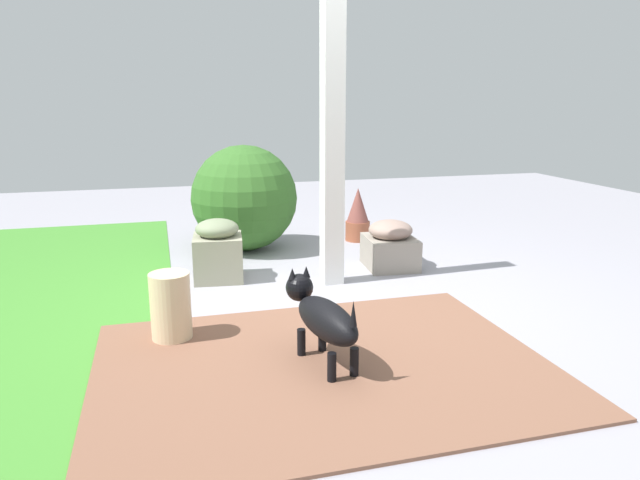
# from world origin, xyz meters

# --- Properties ---
(ground_plane) EXTENTS (12.00, 12.00, 0.00)m
(ground_plane) POSITION_xyz_m (0.00, 0.00, 0.00)
(ground_plane) COLOR #97949E
(brick_path) EXTENTS (1.80, 2.40, 0.02)m
(brick_path) POSITION_xyz_m (-0.99, 0.26, 0.01)
(brick_path) COLOR brown
(brick_path) RESTS_ON ground
(porch_pillar) EXTENTS (0.15, 0.15, 2.21)m
(porch_pillar) POSITION_xyz_m (0.43, -0.21, 1.10)
(porch_pillar) COLOR white
(porch_pillar) RESTS_ON ground
(stone_planter_nearest) EXTENTS (0.51, 0.45, 0.41)m
(stone_planter_nearest) POSITION_xyz_m (0.71, -0.81, 0.19)
(stone_planter_nearest) COLOR gray
(stone_planter_nearest) RESTS_ON ground
(stone_planter_mid) EXTENTS (0.43, 0.42, 0.49)m
(stone_planter_mid) POSITION_xyz_m (0.75, 0.63, 0.24)
(stone_planter_mid) COLOR gray
(stone_planter_mid) RESTS_ON ground
(round_shrub) EXTENTS (0.99, 0.99, 0.99)m
(round_shrub) POSITION_xyz_m (1.65, 0.29, 0.50)
(round_shrub) COLOR #336425
(round_shrub) RESTS_ON ground
(terracotta_pot_spiky) EXTENTS (0.25, 0.25, 0.54)m
(terracotta_pot_spiky) POSITION_xyz_m (1.70, -0.86, 0.26)
(terracotta_pot_spiky) COLOR #9B4F35
(terracotta_pot_spiky) RESTS_ON ground
(dog) EXTENTS (0.70, 0.30, 0.48)m
(dog) POSITION_xyz_m (-0.95, 0.25, 0.28)
(dog) COLOR black
(dog) RESTS_ON ground
(ceramic_urn) EXTENTS (0.24, 0.24, 0.42)m
(ceramic_urn) POSITION_xyz_m (-0.40, 1.03, 0.21)
(ceramic_urn) COLOR beige
(ceramic_urn) RESTS_ON ground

